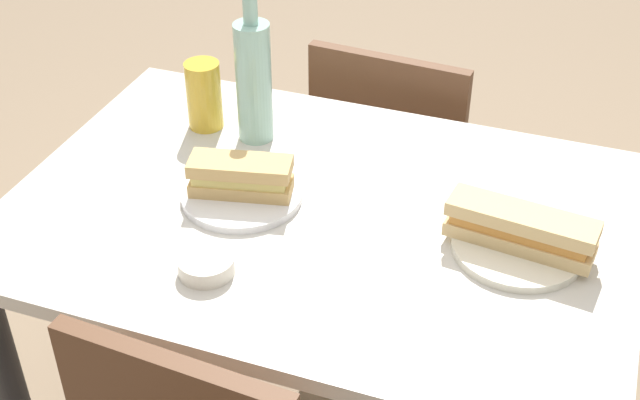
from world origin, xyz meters
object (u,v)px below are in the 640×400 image
Objects in this scene: water_bottle at (254,79)px; olive_bowl at (206,265)px; dining_table at (320,262)px; baguette_sandwich_far at (241,176)px; chair_far at (396,171)px; plate_near at (518,246)px; knife_near at (520,224)px; knife_far at (241,175)px; baguette_sandwich_near at (521,227)px; beer_glass at (204,95)px; plate_far at (242,195)px.

water_bottle is 0.45m from olive_bowl.
dining_table is 5.77× the size of baguette_sandwich_far.
baguette_sandwich_far is (-0.14, -0.61, 0.34)m from chair_far.
knife_near is (-0.01, 0.05, 0.01)m from plate_near.
baguette_sandwich_far is 0.22m from olive_bowl.
dining_table is at bearing 63.00° from olive_bowl.
chair_far is 0.66m from knife_far.
knife_near is 0.91× the size of baguette_sandwich_far.
knife_near is (0.36, -0.54, 0.31)m from chair_far.
chair_far is 2.63× the size of water_bottle.
chair_far is 0.77m from baguette_sandwich_near.
plate_near is at bearing -16.00° from beer_glass.
chair_far reaches higher than plate_far.
plate_far is (-0.51, -0.02, 0.00)m from plate_near.
water_bottle reaches higher than baguette_sandwich_near.
knife_far is (-0.02, 0.04, 0.01)m from plate_far.
knife_near is at bearing 8.68° from dining_table.
dining_table is at bearing -179.53° from baguette_sandwich_near.
baguette_sandwich_far reaches higher than knife_far.
plate_near is 1.56× the size of beer_glass.
knife_near is 0.56× the size of water_bottle.
plate_near is 0.61m from water_bottle.
knife_near reaches higher than dining_table.
water_bottle is (-0.04, 0.16, 0.11)m from knife_far.
chair_far is at bearing 76.84° from plate_far.
baguette_sandwich_far reaches higher than knife_near.
beer_glass is 0.48m from olive_bowl.
knife_near is at bearing 7.99° from plate_far.
plate_near is at bearing 26.06° from olive_bowl.
chair_far is at bearing 63.04° from water_bottle.
beer_glass is at bearing 148.53° from dining_table.
knife_far is 0.20m from water_bottle.
baguette_sandwich_near is (0.00, 0.00, 0.04)m from plate_near.
baguette_sandwich_far reaches higher than plate_far.
chair_far is 0.69m from plate_far.
chair_far is 3.79× the size of plate_far.
plate_near is at bearing -179.55° from baguette_sandwich_near.
chair_far is 3.31× the size of baguette_sandwich_near.
plate_far is (-0.51, -0.02, -0.04)m from baguette_sandwich_near.
water_bottle is at bearing 106.09° from plate_far.
water_bottle is (-0.06, 0.21, 0.13)m from plate_far.
plate_near is 1.00× the size of plate_far.
baguette_sandwich_far is 0.28m from beer_glass.
beer_glass reaches higher than dining_table.
baguette_sandwich_far is 1.36× the size of beer_glass.
chair_far is (-0.01, 0.59, -0.16)m from dining_table.
baguette_sandwich_far is at bearing -50.57° from beer_glass.
knife_far is at bearing 115.38° from baguette_sandwich_far.
baguette_sandwich_near reaches higher than olive_bowl.
olive_bowl is at bearing -78.57° from knife_far.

